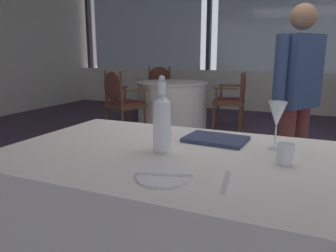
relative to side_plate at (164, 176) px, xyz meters
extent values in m
plane|color=#47384C|center=(0.00, 1.62, -0.76)|extent=(15.14, 15.14, 0.00)
cube|color=silver|center=(0.00, 5.99, -0.33)|extent=(10.15, 0.12, 0.85)
cube|color=silver|center=(-3.18, 6.01, 0.96)|extent=(2.80, 0.02, 1.73)
cube|color=#333338|center=(-4.77, 5.99, 0.96)|extent=(0.08, 0.14, 1.73)
cube|color=silver|center=(0.00, 6.01, 0.96)|extent=(2.80, 0.02, 1.73)
cube|color=#333338|center=(-1.59, 5.99, 0.96)|extent=(0.08, 0.14, 1.73)
cube|color=white|center=(-0.07, 0.30, -0.02)|extent=(1.59, 1.00, 0.02)
cube|color=white|center=(-0.07, 0.30, -0.39)|extent=(1.55, 0.97, 0.73)
cylinder|color=white|center=(0.00, 0.00, 0.00)|extent=(0.20, 0.20, 0.01)
cube|color=silver|center=(0.00, 0.00, 0.01)|extent=(0.21, 0.08, 0.00)
cube|color=silver|center=(0.22, 0.05, 0.00)|extent=(0.05, 0.20, 0.00)
cylinder|color=white|center=(-0.14, 0.30, 0.11)|extent=(0.08, 0.08, 0.23)
cone|color=white|center=(-0.14, 0.30, 0.24)|extent=(0.08, 0.08, 0.03)
cylinder|color=white|center=(-0.14, 0.30, 0.28)|extent=(0.04, 0.04, 0.06)
sphere|color=silver|center=(-0.14, 0.30, 0.33)|extent=(0.03, 0.03, 0.03)
cylinder|color=white|center=(0.33, 0.53, 0.00)|extent=(0.06, 0.06, 0.00)
cylinder|color=white|center=(0.33, 0.53, 0.05)|extent=(0.01, 0.01, 0.10)
cone|color=white|center=(0.33, 0.53, 0.16)|extent=(0.09, 0.09, 0.12)
cylinder|color=white|center=(0.39, 0.33, 0.04)|extent=(0.07, 0.07, 0.08)
cube|color=#2D3856|center=(0.04, 0.56, 0.01)|extent=(0.32, 0.24, 0.02)
cylinder|color=white|center=(-1.57, 3.85, -0.02)|extent=(1.18, 1.18, 0.02)
cylinder|color=white|center=(-1.57, 3.85, -0.39)|extent=(1.15, 1.15, 0.73)
cube|color=brown|center=(-2.11, 4.61, -0.33)|extent=(0.64, 0.64, 0.05)
cube|color=brown|center=(-2.11, 4.61, -0.29)|extent=(0.59, 0.59, 0.04)
cylinder|color=brown|center=(-1.83, 4.56, -0.56)|extent=(0.04, 0.04, 0.40)
cylinder|color=brown|center=(-2.15, 4.33, -0.56)|extent=(0.04, 0.04, 0.40)
cylinder|color=brown|center=(-2.06, 4.89, -0.56)|extent=(0.04, 0.04, 0.40)
cylinder|color=brown|center=(-2.39, 4.66, -0.56)|extent=(0.04, 0.04, 0.40)
cylinder|color=brown|center=(-2.06, 4.89, -0.05)|extent=(0.04, 0.04, 0.52)
cylinder|color=brown|center=(-2.39, 4.66, -0.05)|extent=(0.04, 0.04, 0.52)
ellipsoid|color=brown|center=(-2.23, 4.78, -0.02)|extent=(0.35, 0.27, 0.43)
torus|color=brown|center=(-2.23, 4.78, -0.02)|extent=(0.38, 0.28, 0.45)
cube|color=brown|center=(-1.89, 4.74, -0.09)|extent=(0.24, 0.32, 0.03)
cylinder|color=brown|center=(-1.81, 4.62, -0.20)|extent=(0.03, 0.03, 0.22)
cube|color=brown|center=(-2.30, 4.45, -0.09)|extent=(0.24, 0.32, 0.03)
cylinder|color=brown|center=(-2.22, 4.33, -0.20)|extent=(0.03, 0.03, 0.22)
cube|color=brown|center=(-1.95, 3.00, -0.30)|extent=(0.61, 0.61, 0.05)
cube|color=brown|center=(-1.95, 3.00, -0.26)|extent=(0.56, 0.56, 0.04)
cylinder|color=brown|center=(-2.05, 3.27, -0.54)|extent=(0.04, 0.04, 0.43)
cylinder|color=brown|center=(-1.69, 3.10, -0.54)|extent=(0.04, 0.04, 0.43)
cylinder|color=brown|center=(-2.22, 2.90, -0.54)|extent=(0.04, 0.04, 0.43)
cylinder|color=brown|center=(-1.86, 2.74, -0.54)|extent=(0.04, 0.04, 0.43)
cylinder|color=brown|center=(-2.22, 2.90, -0.03)|extent=(0.04, 0.04, 0.49)
cylinder|color=brown|center=(-1.86, 2.74, -0.03)|extent=(0.04, 0.04, 0.49)
ellipsoid|color=brown|center=(-2.04, 2.81, -0.01)|extent=(0.38, 0.21, 0.41)
torus|color=brown|center=(-2.04, 2.81, -0.01)|extent=(0.40, 0.20, 0.42)
cube|color=brown|center=(-2.17, 3.12, -0.06)|extent=(0.19, 0.35, 0.03)
cylinder|color=brown|center=(-2.11, 3.25, -0.17)|extent=(0.03, 0.03, 0.22)
cube|color=brown|center=(-1.72, 2.92, -0.06)|extent=(0.19, 0.35, 0.03)
cylinder|color=brown|center=(-1.66, 3.04, -0.17)|extent=(0.03, 0.03, 0.22)
cube|color=brown|center=(-0.64, 3.94, -0.30)|extent=(0.50, 0.50, 0.05)
cube|color=brown|center=(-0.64, 3.94, -0.26)|extent=(0.46, 0.46, 0.04)
cylinder|color=brown|center=(-0.82, 3.72, -0.54)|extent=(0.04, 0.04, 0.43)
cylinder|color=brown|center=(-0.86, 4.12, -0.54)|extent=(0.04, 0.04, 0.43)
cylinder|color=brown|center=(-0.42, 3.76, -0.54)|extent=(0.04, 0.04, 0.43)
cylinder|color=brown|center=(-0.46, 4.16, -0.54)|extent=(0.04, 0.04, 0.43)
cylinder|color=brown|center=(-0.42, 3.76, -0.06)|extent=(0.04, 0.04, 0.44)
cylinder|color=brown|center=(-0.46, 4.16, -0.06)|extent=(0.04, 0.04, 0.44)
ellipsoid|color=brown|center=(-0.42, 3.96, -0.04)|extent=(0.09, 0.39, 0.37)
torus|color=brown|center=(-0.42, 3.96, -0.04)|extent=(0.07, 0.39, 0.39)
cube|color=brown|center=(-0.63, 3.69, -0.06)|extent=(0.37, 0.07, 0.03)
cylinder|color=brown|center=(-0.78, 3.67, -0.17)|extent=(0.03, 0.03, 0.22)
cube|color=brown|center=(-0.68, 4.19, -0.06)|extent=(0.37, 0.07, 0.03)
cylinder|color=brown|center=(-0.82, 4.17, -0.17)|extent=(0.03, 0.03, 0.22)
cylinder|color=brown|center=(0.34, 1.71, -0.37)|extent=(0.13, 0.13, 0.77)
cylinder|color=brown|center=(0.43, 1.86, -0.37)|extent=(0.13, 0.13, 0.77)
cube|color=#334770|center=(0.38, 1.78, 0.30)|extent=(0.37, 0.41, 0.57)
sphere|color=#9E7051|center=(0.38, 1.78, 0.71)|extent=(0.20, 0.20, 0.20)
cylinder|color=#334770|center=(0.26, 1.60, 0.33)|extent=(0.09, 0.09, 0.49)
cylinder|color=#334770|center=(0.51, 1.97, 0.33)|extent=(0.09, 0.09, 0.49)
camera|label=1|loc=(0.44, -0.98, 0.43)|focal=33.88mm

